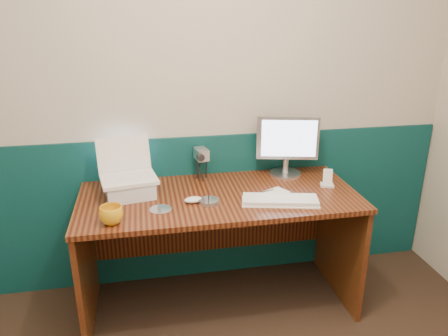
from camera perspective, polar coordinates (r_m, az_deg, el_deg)
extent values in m
cube|color=#B8AD9C|center=(2.70, -5.70, 9.17)|extent=(3.50, 0.04, 2.50)
cube|color=#072F2E|center=(2.92, -5.17, -5.44)|extent=(3.48, 0.02, 1.00)
cube|color=#360E09|center=(2.69, -0.60, -10.84)|extent=(1.60, 0.70, 0.75)
cube|color=silver|center=(2.55, -12.24, -2.61)|extent=(0.30, 0.27, 0.09)
cube|color=white|center=(2.44, 7.35, -4.26)|extent=(0.43, 0.23, 0.02)
ellipsoid|color=white|center=(2.48, 9.38, -3.76)|extent=(0.11, 0.07, 0.03)
ellipsoid|color=white|center=(2.42, -4.03, -4.16)|extent=(0.11, 0.07, 0.03)
imported|color=gold|center=(2.25, -14.51, -5.97)|extent=(0.15, 0.15, 0.09)
cylinder|color=#AEB5BE|center=(2.41, -2.01, -4.40)|extent=(0.11, 0.11, 0.02)
cylinder|color=silver|center=(2.37, -8.28, -5.34)|extent=(0.12, 0.12, 0.00)
cylinder|color=black|center=(2.56, 5.29, -3.13)|extent=(0.12, 0.05, 0.01)
cube|color=silver|center=(2.55, 6.61, -3.27)|extent=(0.20, 0.18, 0.00)
cube|color=silver|center=(2.71, 13.29, -2.17)|extent=(0.09, 0.08, 0.01)
cube|color=white|center=(2.69, 13.38, -1.10)|extent=(0.06, 0.04, 0.09)
cube|color=black|center=(2.49, 10.87, -3.98)|extent=(0.08, 0.13, 0.01)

